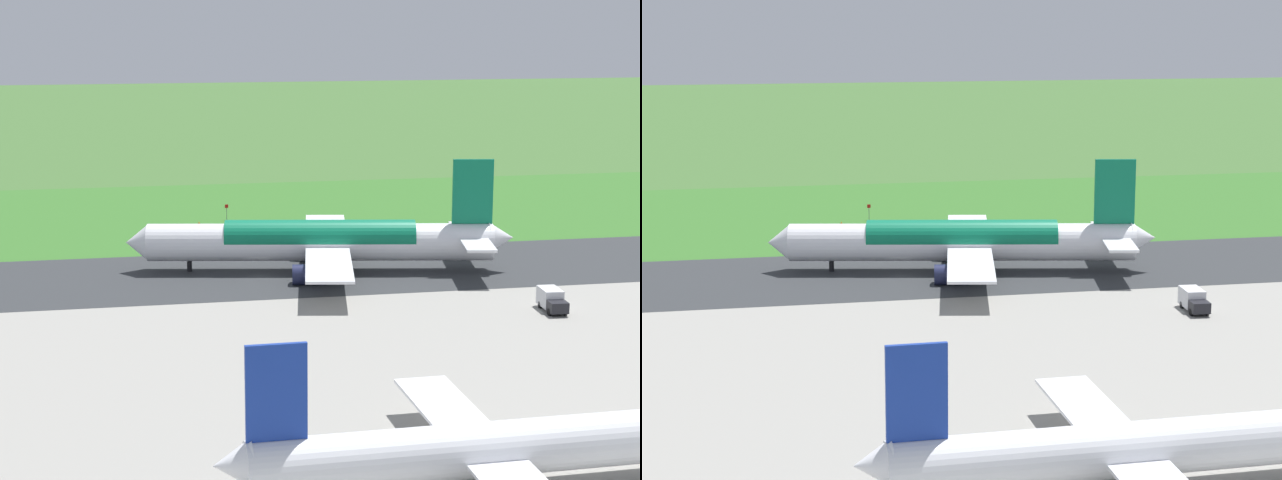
# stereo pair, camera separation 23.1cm
# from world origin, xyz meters

# --- Properties ---
(ground_plane) EXTENTS (800.00, 800.00, 0.00)m
(ground_plane) POSITION_xyz_m (0.00, 0.00, 0.00)
(ground_plane) COLOR #3D662D
(runway_asphalt) EXTENTS (600.00, 28.40, 0.06)m
(runway_asphalt) POSITION_xyz_m (0.00, 0.00, 0.03)
(runway_asphalt) COLOR #2D3033
(runway_asphalt) RESTS_ON ground
(apron_concrete) EXTENTS (440.00, 110.00, 0.05)m
(apron_concrete) POSITION_xyz_m (0.00, 67.12, 0.03)
(apron_concrete) COLOR gray
(apron_concrete) RESTS_ON ground
(grass_verge_foreground) EXTENTS (600.00, 80.00, 0.04)m
(grass_verge_foreground) POSITION_xyz_m (0.00, -40.87, 0.02)
(grass_verge_foreground) COLOR #346B27
(grass_verge_foreground) RESTS_ON ground
(airliner_main) EXTENTS (53.93, 44.37, 15.88)m
(airliner_main) POSITION_xyz_m (-8.99, 0.07, 4.35)
(airliner_main) COLOR white
(airliner_main) RESTS_ON ground
(airliner_parked_mid) EXTENTS (43.66, 35.64, 12.77)m
(airliner_parked_mid) POSITION_xyz_m (-8.15, 73.52, 3.49)
(airliner_parked_mid) COLOR white
(airliner_parked_mid) RESTS_ON ground
(service_truck_baggage) EXTENTS (2.59, 5.92, 2.65)m
(service_truck_baggage) POSITION_xyz_m (-32.45, 25.65, 1.40)
(service_truck_baggage) COLOR black
(service_truck_baggage) RESTS_ON ground
(no_stopping_sign) EXTENTS (0.60, 0.10, 2.75)m
(no_stopping_sign) POSITION_xyz_m (0.12, -40.78, 1.63)
(no_stopping_sign) COLOR slate
(no_stopping_sign) RESTS_ON ground
(traffic_cone_orange) EXTENTS (0.40, 0.40, 0.55)m
(traffic_cone_orange) POSITION_xyz_m (5.19, -37.63, 0.28)
(traffic_cone_orange) COLOR orange
(traffic_cone_orange) RESTS_ON ground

